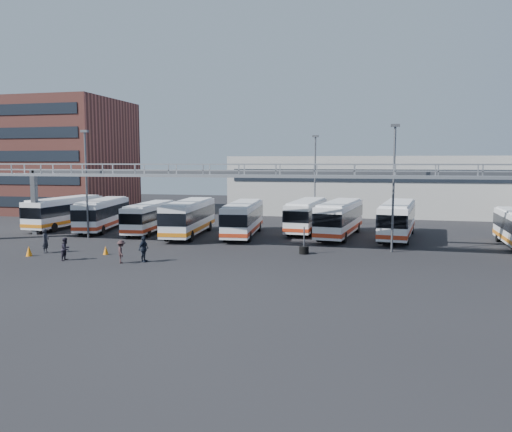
% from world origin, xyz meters
% --- Properties ---
extents(ground, '(140.00, 140.00, 0.00)m').
position_xyz_m(ground, '(0.00, 0.00, 0.00)').
color(ground, black).
rests_on(ground, ground).
extents(gantry, '(51.40, 5.15, 7.10)m').
position_xyz_m(gantry, '(0.00, 5.87, 5.51)').
color(gantry, gray).
rests_on(gantry, ground).
extents(apartment_building, '(18.00, 15.00, 16.00)m').
position_xyz_m(apartment_building, '(-34.00, 30.00, 8.00)').
color(apartment_building, brown).
rests_on(apartment_building, ground).
extents(warehouse, '(42.00, 14.00, 8.00)m').
position_xyz_m(warehouse, '(12.00, 38.00, 4.00)').
color(warehouse, '#9E9E99').
rests_on(warehouse, ground).
extents(light_pole_left, '(0.70, 0.35, 10.21)m').
position_xyz_m(light_pole_left, '(-16.00, 8.00, 5.73)').
color(light_pole_left, '#4C4F54').
rests_on(light_pole_left, ground).
extents(light_pole_mid, '(0.70, 0.35, 10.21)m').
position_xyz_m(light_pole_mid, '(12.00, 7.00, 5.73)').
color(light_pole_mid, '#4C4F54').
rests_on(light_pole_mid, ground).
extents(light_pole_back, '(0.70, 0.35, 10.21)m').
position_xyz_m(light_pole_back, '(4.00, 22.00, 5.73)').
color(light_pole_back, '#4C4F54').
rests_on(light_pole_back, ground).
extents(bus_0, '(2.91, 11.12, 3.35)m').
position_xyz_m(bus_0, '(-22.62, 14.13, 1.86)').
color(bus_0, silver).
rests_on(bus_0, ground).
extents(bus_1, '(4.58, 11.13, 3.30)m').
position_xyz_m(bus_1, '(-17.54, 13.31, 1.82)').
color(bus_1, silver).
rests_on(bus_1, ground).
extents(bus_2, '(3.13, 10.18, 3.04)m').
position_xyz_m(bus_2, '(-11.86, 12.79, 1.68)').
color(bus_2, silver).
rests_on(bus_2, ground).
extents(bus_3, '(3.68, 11.55, 3.45)m').
position_xyz_m(bus_3, '(-7.14, 11.65, 1.91)').
color(bus_3, silver).
rests_on(bus_3, ground).
extents(bus_4, '(3.58, 11.16, 3.33)m').
position_xyz_m(bus_4, '(-1.88, 12.55, 1.84)').
color(bus_4, silver).
rests_on(bus_4, ground).
extents(bus_5, '(3.20, 10.99, 3.30)m').
position_xyz_m(bus_5, '(3.75, 17.09, 1.82)').
color(bus_5, silver).
rests_on(bus_5, ground).
extents(bus_6, '(4.07, 11.60, 3.45)m').
position_xyz_m(bus_6, '(7.33, 14.25, 1.91)').
color(bus_6, silver).
rests_on(bus_6, ground).
extents(bus_7, '(4.03, 11.63, 3.46)m').
position_xyz_m(bus_7, '(12.72, 14.62, 1.91)').
color(bus_7, silver).
rests_on(bus_7, ground).
extents(pedestrian_a, '(0.59, 0.79, 1.96)m').
position_xyz_m(pedestrian_a, '(-14.94, 0.19, 0.98)').
color(pedestrian_a, black).
rests_on(pedestrian_a, ground).
extents(pedestrian_b, '(0.65, 0.83, 1.69)m').
position_xyz_m(pedestrian_b, '(-11.59, -2.09, 0.85)').
color(pedestrian_b, black).
rests_on(pedestrian_b, ground).
extents(pedestrian_c, '(1.09, 1.24, 1.67)m').
position_xyz_m(pedestrian_c, '(-7.04, -2.15, 0.84)').
color(pedestrian_c, '#312021').
rests_on(pedestrian_c, ground).
extents(pedestrian_d, '(0.60, 1.17, 1.90)m').
position_xyz_m(pedestrian_d, '(-5.68, -1.37, 0.95)').
color(pedestrian_d, black).
rests_on(pedestrian_d, ground).
extents(cone_left, '(0.52, 0.52, 0.78)m').
position_xyz_m(cone_left, '(-15.34, -1.31, 0.39)').
color(cone_left, orange).
rests_on(cone_left, ground).
extents(cone_right, '(0.52, 0.52, 0.67)m').
position_xyz_m(cone_right, '(-9.91, 0.65, 0.34)').
color(cone_right, orange).
rests_on(cone_right, ground).
extents(tire_stack, '(0.76, 0.76, 2.17)m').
position_xyz_m(tire_stack, '(5.22, 4.50, 0.37)').
color(tire_stack, black).
rests_on(tire_stack, ground).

